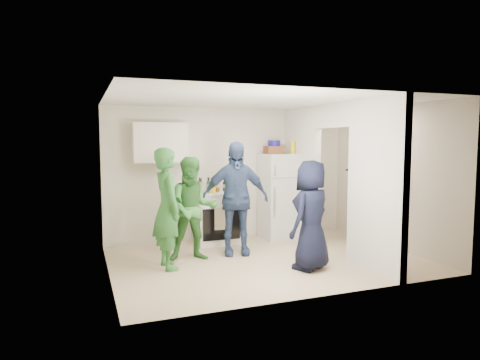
% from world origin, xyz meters
% --- Properties ---
extents(floor, '(4.80, 4.80, 0.00)m').
position_xyz_m(floor, '(0.00, 0.00, 0.00)').
color(floor, '#C5B08A').
rests_on(floor, ground).
extents(wall_back, '(4.80, 0.00, 4.80)m').
position_xyz_m(wall_back, '(0.00, 1.70, 1.25)').
color(wall_back, silver).
rests_on(wall_back, floor).
extents(wall_front, '(4.80, 0.00, 4.80)m').
position_xyz_m(wall_front, '(0.00, -1.70, 1.25)').
color(wall_front, silver).
rests_on(wall_front, floor).
extents(wall_left, '(0.00, 3.40, 3.40)m').
position_xyz_m(wall_left, '(-2.40, 0.00, 1.25)').
color(wall_left, silver).
rests_on(wall_left, floor).
extents(wall_right, '(0.00, 3.40, 3.40)m').
position_xyz_m(wall_right, '(2.40, 0.00, 1.25)').
color(wall_right, silver).
rests_on(wall_right, floor).
extents(ceiling, '(4.80, 4.80, 0.00)m').
position_xyz_m(ceiling, '(0.00, 0.00, 2.50)').
color(ceiling, white).
rests_on(ceiling, wall_back).
extents(partition_pier_back, '(0.12, 1.20, 2.50)m').
position_xyz_m(partition_pier_back, '(1.20, 1.10, 1.25)').
color(partition_pier_back, silver).
rests_on(partition_pier_back, floor).
extents(partition_pier_front, '(0.12, 1.20, 2.50)m').
position_xyz_m(partition_pier_front, '(1.20, -1.10, 1.25)').
color(partition_pier_front, silver).
rests_on(partition_pier_front, floor).
extents(partition_header, '(0.12, 1.00, 0.40)m').
position_xyz_m(partition_header, '(1.20, 0.00, 2.30)').
color(partition_header, silver).
rests_on(partition_header, partition_pier_back).
extents(stove, '(0.80, 0.67, 0.95)m').
position_xyz_m(stove, '(-0.42, 1.37, 0.48)').
color(stove, white).
rests_on(stove, floor).
extents(upper_cabinet, '(0.95, 0.34, 0.70)m').
position_xyz_m(upper_cabinet, '(-1.40, 1.52, 1.85)').
color(upper_cabinet, silver).
rests_on(upper_cabinet, wall_back).
extents(fridge, '(0.67, 0.65, 1.63)m').
position_xyz_m(fridge, '(0.87, 1.34, 0.82)').
color(fridge, silver).
rests_on(fridge, floor).
extents(wicker_basket, '(0.35, 0.25, 0.15)m').
position_xyz_m(wicker_basket, '(0.77, 1.39, 1.71)').
color(wicker_basket, brown).
rests_on(wicker_basket, fridge).
extents(blue_bowl, '(0.24, 0.24, 0.11)m').
position_xyz_m(blue_bowl, '(0.77, 1.39, 1.84)').
color(blue_bowl, navy).
rests_on(blue_bowl, wicker_basket).
extents(yellow_cup_stack_top, '(0.09, 0.09, 0.25)m').
position_xyz_m(yellow_cup_stack_top, '(1.09, 1.24, 1.76)').
color(yellow_cup_stack_top, yellow).
rests_on(yellow_cup_stack_top, fridge).
extents(wall_clock, '(0.22, 0.02, 0.22)m').
position_xyz_m(wall_clock, '(0.05, 1.68, 1.70)').
color(wall_clock, white).
rests_on(wall_clock, wall_back).
extents(spice_shelf, '(0.35, 0.08, 0.03)m').
position_xyz_m(spice_shelf, '(0.00, 1.65, 1.35)').
color(spice_shelf, olive).
rests_on(spice_shelf, wall_back).
extents(nook_window, '(0.03, 0.70, 0.80)m').
position_xyz_m(nook_window, '(2.38, 0.20, 1.65)').
color(nook_window, black).
rests_on(nook_window, wall_right).
extents(nook_window_frame, '(0.04, 0.76, 0.86)m').
position_xyz_m(nook_window_frame, '(2.36, 0.20, 1.65)').
color(nook_window_frame, white).
rests_on(nook_window_frame, wall_right).
extents(nook_valance, '(0.04, 0.82, 0.18)m').
position_xyz_m(nook_valance, '(2.34, 0.20, 2.00)').
color(nook_valance, white).
rests_on(nook_valance, wall_right).
extents(yellow_cup_stack_stove, '(0.09, 0.09, 0.25)m').
position_xyz_m(yellow_cup_stack_stove, '(-0.54, 1.15, 1.08)').
color(yellow_cup_stack_stove, yellow).
rests_on(yellow_cup_stack_stove, stove).
extents(red_cup, '(0.09, 0.09, 0.12)m').
position_xyz_m(red_cup, '(-0.20, 1.17, 1.01)').
color(red_cup, '#B90C27').
rests_on(red_cup, stove).
extents(person_green_left, '(0.48, 0.69, 1.79)m').
position_xyz_m(person_green_left, '(-1.55, 0.13, 0.89)').
color(person_green_left, '#2C6E35').
rests_on(person_green_left, floor).
extents(person_green_center, '(0.88, 0.73, 1.64)m').
position_xyz_m(person_green_center, '(-1.09, 0.42, 0.82)').
color(person_green_center, '#458C3D').
rests_on(person_green_center, floor).
extents(person_denim, '(1.17, 0.68, 1.87)m').
position_xyz_m(person_denim, '(-0.35, 0.52, 0.94)').
color(person_denim, '#354A75').
rests_on(person_denim, floor).
extents(person_navy, '(0.94, 0.83, 1.61)m').
position_xyz_m(person_navy, '(0.40, -0.66, 0.80)').
color(person_navy, black).
rests_on(person_navy, floor).
extents(person_nook, '(0.93, 1.15, 1.56)m').
position_xyz_m(person_nook, '(2.07, 0.42, 0.78)').
color(person_nook, black).
rests_on(person_nook, floor).
extents(bottle_a, '(0.08, 0.08, 0.26)m').
position_xyz_m(bottle_a, '(-0.68, 1.51, 1.08)').
color(bottle_a, brown).
rests_on(bottle_a, stove).
extents(bottle_b, '(0.06, 0.06, 0.28)m').
position_xyz_m(bottle_b, '(-0.58, 1.29, 1.10)').
color(bottle_b, '#1D583B').
rests_on(bottle_b, stove).
extents(bottle_c, '(0.06, 0.06, 0.25)m').
position_xyz_m(bottle_c, '(-0.50, 1.51, 1.08)').
color(bottle_c, '#A9B5B8').
rests_on(bottle_c, stove).
extents(bottle_d, '(0.07, 0.07, 0.30)m').
position_xyz_m(bottle_d, '(-0.40, 1.34, 1.10)').
color(bottle_d, brown).
rests_on(bottle_d, stove).
extents(bottle_e, '(0.06, 0.06, 0.28)m').
position_xyz_m(bottle_e, '(-0.31, 1.56, 1.09)').
color(bottle_e, silver).
rests_on(bottle_e, stove).
extents(bottle_f, '(0.07, 0.07, 0.24)m').
position_xyz_m(bottle_f, '(-0.23, 1.40, 1.07)').
color(bottle_f, '#13351A').
rests_on(bottle_f, stove).
extents(bottle_g, '(0.06, 0.06, 0.32)m').
position_xyz_m(bottle_g, '(-0.14, 1.49, 1.11)').
color(bottle_g, '#A28D35').
rests_on(bottle_g, stove).
extents(bottle_h, '(0.07, 0.07, 0.27)m').
position_xyz_m(bottle_h, '(-0.73, 1.23, 1.09)').
color(bottle_h, '#B0B3BD').
rests_on(bottle_h, stove).
extents(bottle_i, '(0.07, 0.07, 0.28)m').
position_xyz_m(bottle_i, '(-0.36, 1.48, 1.09)').
color(bottle_i, '#5B100F').
rests_on(bottle_i, stove).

